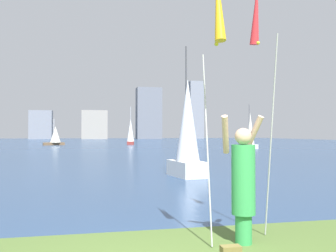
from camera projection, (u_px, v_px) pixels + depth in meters
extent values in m
cube|color=navy|center=(95.00, 143.00, 63.66)|extent=(120.00, 117.53, 0.12)
cube|color=#263316|center=(128.00, 233.00, 6.18)|extent=(120.00, 0.70, 0.02)
cylinder|color=green|center=(244.00, 229.00, 5.49)|extent=(0.25, 0.25, 0.45)
cylinder|color=green|center=(243.00, 179.00, 5.51)|extent=(0.36, 0.36, 1.06)
sphere|color=#D1A889|center=(243.00, 136.00, 5.52)|extent=(0.26, 0.26, 0.26)
cylinder|color=#D1A889|center=(225.00, 135.00, 5.62)|extent=(0.26, 0.41, 0.61)
cylinder|color=#D1A889|center=(253.00, 135.00, 5.71)|extent=(0.26, 0.41, 0.61)
cylinder|color=#B2B2B7|center=(207.00, 146.00, 5.53)|extent=(0.02, 0.45, 2.93)
cone|color=yellow|center=(218.00, 2.00, 5.07)|extent=(0.16, 0.32, 1.16)
sphere|color=yellow|center=(216.00, 44.00, 5.14)|extent=(0.06, 0.06, 0.06)
cylinder|color=#B2B2B7|center=(271.00, 137.00, 5.76)|extent=(0.02, 0.47, 3.22)
cone|color=red|center=(256.00, 12.00, 6.31)|extent=(0.16, 0.31, 1.14)
sphere|color=yellow|center=(258.00, 43.00, 6.22)|extent=(0.06, 0.06, 0.06)
cube|color=maroon|center=(131.00, 143.00, 53.60)|extent=(1.27, 2.26, 0.47)
cylinder|color=silver|center=(131.00, 124.00, 53.66)|extent=(0.06, 0.06, 5.23)
cone|color=white|center=(131.00, 130.00, 53.48)|extent=(1.22, 1.22, 3.33)
cube|color=white|center=(186.00, 169.00, 14.05)|extent=(1.22, 1.98, 0.61)
cylinder|color=#47474C|center=(186.00, 103.00, 14.10)|extent=(0.06, 0.06, 4.49)
cone|color=white|center=(188.00, 120.00, 13.96)|extent=(1.07, 1.07, 3.18)
cube|color=brown|center=(54.00, 144.00, 50.95)|extent=(3.01, 1.53, 0.38)
cylinder|color=silver|center=(54.00, 131.00, 50.98)|extent=(0.09, 0.09, 3.35)
cone|color=silver|center=(55.00, 134.00, 51.08)|extent=(1.82, 1.82, 2.26)
cube|color=silver|center=(249.00, 147.00, 39.31)|extent=(2.02, 1.48, 0.46)
cylinder|color=#47474C|center=(249.00, 124.00, 39.36)|extent=(0.06, 0.06, 4.38)
cone|color=silver|center=(250.00, 128.00, 39.42)|extent=(1.16, 1.16, 3.50)
cube|color=gray|center=(41.00, 125.00, 104.97)|extent=(6.38, 3.48, 8.33)
cube|color=gray|center=(95.00, 125.00, 106.85)|extent=(7.39, 6.21, 8.37)
cube|color=slate|center=(149.00, 113.00, 108.51)|extent=(7.40, 4.99, 15.33)
cube|color=gray|center=(194.00, 110.00, 116.31)|extent=(4.39, 6.47, 18.19)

